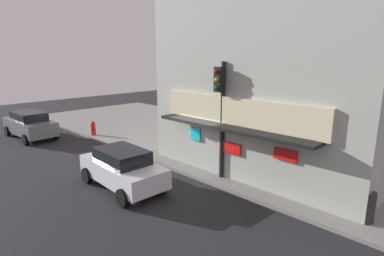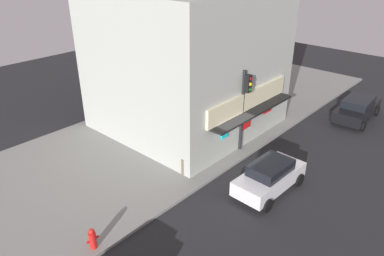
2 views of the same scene
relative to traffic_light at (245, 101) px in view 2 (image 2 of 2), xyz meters
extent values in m
plane|color=#232326|center=(-1.13, -0.65, -3.16)|extent=(56.23, 56.23, 0.00)
cube|color=gray|center=(-1.13, 4.71, -3.09)|extent=(37.49, 10.72, 0.14)
cube|color=#ADB2A8|center=(0.62, 4.80, 1.21)|extent=(9.62, 9.22, 8.47)
cube|color=beige|center=(0.62, 0.11, -0.19)|extent=(7.31, 0.16, 1.07)
cube|color=black|center=(0.62, -0.24, -0.77)|extent=(6.92, 0.90, 0.12)
cube|color=#19D8E5|center=(-1.49, 0.13, -1.47)|extent=(0.55, 0.08, 0.54)
cube|color=red|center=(0.48, 0.13, -1.69)|extent=(0.88, 0.08, 0.44)
cube|color=red|center=(2.79, 0.13, -1.43)|extent=(0.86, 0.08, 0.41)
cylinder|color=black|center=(0.00, 0.11, -0.67)|extent=(0.18, 0.18, 4.70)
cube|color=black|center=(0.00, -0.14, 1.00)|extent=(0.32, 0.28, 0.95)
sphere|color=maroon|center=(0.00, -0.29, 1.30)|extent=(0.18, 0.18, 0.18)
sphere|color=yellow|center=(0.00, -0.29, 1.00)|extent=(0.18, 0.18, 0.18)
sphere|color=#0F4C19|center=(0.00, -0.29, 0.70)|extent=(0.18, 0.18, 0.18)
cylinder|color=red|center=(-10.19, -0.22, -2.67)|extent=(0.29, 0.29, 0.70)
sphere|color=red|center=(-10.19, -0.22, -2.24)|extent=(0.24, 0.24, 0.24)
cylinder|color=red|center=(-10.40, -0.22, -2.64)|extent=(0.12, 0.10, 0.10)
cylinder|color=red|center=(-9.99, -0.22, -2.64)|extent=(0.12, 0.10, 0.10)
cylinder|color=#2D2D2D|center=(5.37, 0.44, -2.55)|extent=(0.47, 0.47, 0.94)
cylinder|color=brown|center=(-4.17, 0.69, -2.57)|extent=(0.16, 0.16, 0.91)
cylinder|color=brown|center=(-3.88, 0.69, -2.57)|extent=(0.16, 0.16, 0.91)
cube|color=#B2333F|center=(-4.02, 0.69, -1.81)|extent=(0.25, 0.43, 0.61)
sphere|color=tan|center=(-4.02, 0.69, -1.37)|extent=(0.22, 0.22, 0.22)
cylinder|color=#B2333F|center=(-4.03, 0.46, -1.84)|extent=(0.10, 0.10, 0.55)
cylinder|color=#B2333F|center=(-4.02, 0.93, -1.84)|extent=(0.10, 0.10, 0.55)
cube|color=silver|center=(-2.25, -3.18, -2.48)|extent=(4.01, 1.82, 0.72)
cube|color=black|center=(-2.25, -3.18, -1.86)|extent=(2.18, 1.48, 0.51)
cylinder|color=black|center=(-0.83, -2.39, -2.84)|extent=(0.65, 0.24, 0.64)
cylinder|color=black|center=(-0.89, -4.06, -2.84)|extent=(0.65, 0.24, 0.64)
cylinder|color=black|center=(-3.60, -2.29, -2.84)|extent=(0.65, 0.24, 0.64)
cylinder|color=black|center=(-3.66, -3.97, -2.84)|extent=(0.65, 0.24, 0.64)
cube|color=black|center=(8.91, -3.22, -2.48)|extent=(4.58, 2.13, 0.71)
cube|color=black|center=(8.91, -3.22, -1.89)|extent=(2.50, 1.72, 0.48)
cylinder|color=black|center=(10.43, -2.19, -2.84)|extent=(0.65, 0.25, 0.64)
cylinder|color=black|center=(10.53, -4.09, -2.84)|extent=(0.65, 0.25, 0.64)
cylinder|color=black|center=(7.29, -2.35, -2.84)|extent=(0.65, 0.25, 0.64)
cylinder|color=black|center=(7.39, -4.25, -2.84)|extent=(0.65, 0.25, 0.64)
camera|label=1|loc=(7.57, -9.25, 1.86)|focal=28.70mm
camera|label=2|loc=(-15.65, -10.27, 7.45)|focal=34.47mm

